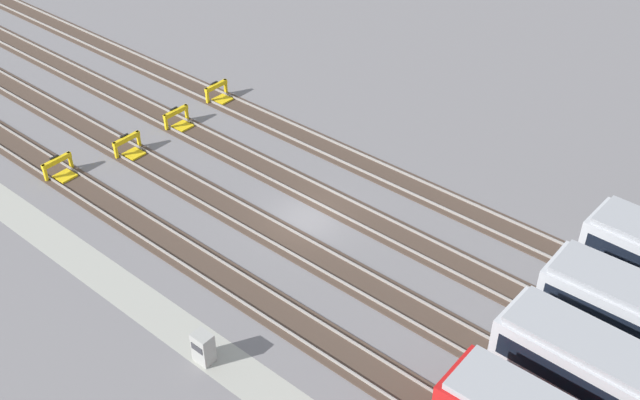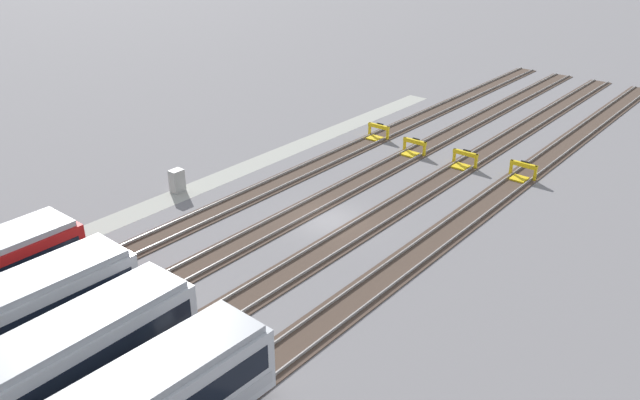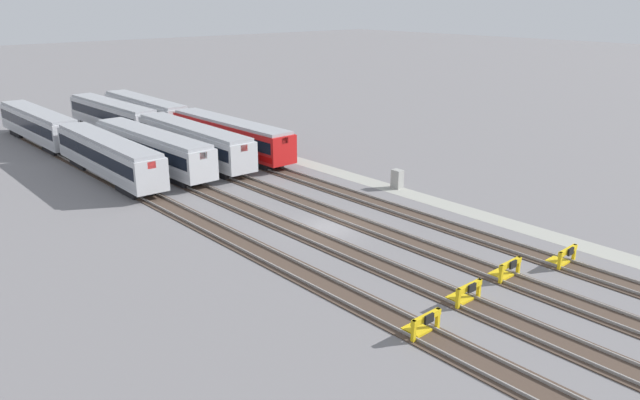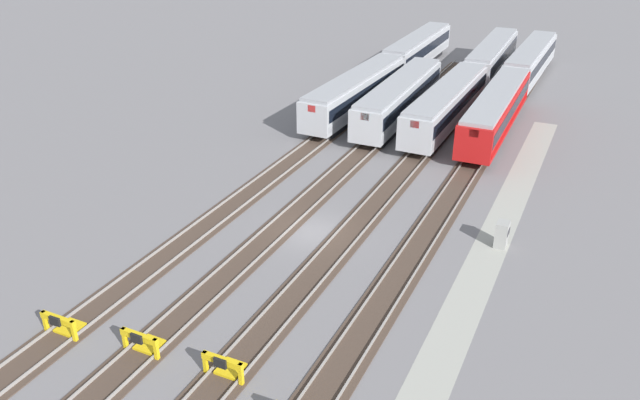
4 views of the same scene
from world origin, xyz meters
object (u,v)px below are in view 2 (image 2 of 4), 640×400
at_px(bumper_stop_far_inner_track, 522,172).
at_px(electrical_cabinet, 177,181).
at_px(bumper_stop_nearest_track, 377,133).
at_px(bumper_stop_near_inner_track, 413,148).
at_px(bumper_stop_middle_track, 463,160).

distance_m(bumper_stop_far_inner_track, electrical_cabinet, 24.26).
bearing_deg(bumper_stop_nearest_track, bumper_stop_far_inner_track, 88.62).
xyz_separation_m(bumper_stop_near_inner_track, electrical_cabinet, (16.24, -8.62, 0.29)).
bearing_deg(electrical_cabinet, bumper_stop_middle_track, 142.02).
bearing_deg(electrical_cabinet, bumper_stop_far_inner_track, 134.97).
xyz_separation_m(bumper_stop_nearest_track, bumper_stop_middle_track, (0.95, 8.54, 0.00)).
xyz_separation_m(bumper_stop_middle_track, bumper_stop_far_inner_track, (-0.64, 4.27, 0.00)).
relative_size(bumper_stop_near_inner_track, electrical_cabinet, 1.25).
xyz_separation_m(bumper_stop_nearest_track, electrical_cabinet, (17.45, -4.35, 0.29)).
bearing_deg(bumper_stop_nearest_track, bumper_stop_middle_track, 83.66).
bearing_deg(bumper_stop_near_inner_track, bumper_stop_middle_track, 93.46).
distance_m(bumper_stop_near_inner_track, electrical_cabinet, 18.39).
relative_size(bumper_stop_nearest_track, bumper_stop_middle_track, 1.00).
distance_m(bumper_stop_middle_track, bumper_stop_far_inner_track, 4.32).
height_order(bumper_stop_nearest_track, electrical_cabinet, electrical_cabinet).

